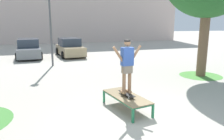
{
  "coord_description": "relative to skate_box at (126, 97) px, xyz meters",
  "views": [
    {
      "loc": [
        -2.56,
        -5.2,
        2.74
      ],
      "look_at": [
        -0.09,
        2.5,
        1.0
      ],
      "focal_mm": 35.06,
      "sensor_mm": 36.0,
      "label": 1
    }
  ],
  "objects": [
    {
      "name": "skate_box",
      "position": [
        0.0,
        0.0,
        0.0
      ],
      "size": [
        1.09,
        2.01,
        0.46
      ],
      "color": "#237A4C",
      "rests_on": "ground"
    },
    {
      "name": "skater",
      "position": [
        0.0,
        -0.01,
        1.12
      ],
      "size": [
        1.0,
        0.32,
        1.69
      ],
      "color": "#8E6647",
      "rests_on": "skateboard"
    },
    {
      "name": "grass_patch_near_right",
      "position": [
        5.47,
        3.12,
        -0.41
      ],
      "size": [
        2.18,
        2.18,
        0.01
      ],
      "primitive_type": "cylinder",
      "color": "#519342",
      "rests_on": "ground"
    },
    {
      "name": "light_post",
      "position": [
        -1.86,
        8.4,
        3.41
      ],
      "size": [
        0.36,
        0.36,
        5.83
      ],
      "color": "#4C4C51",
      "rests_on": "ground"
    },
    {
      "name": "ground_plane",
      "position": [
        0.09,
        -1.0,
        -0.41
      ],
      "size": [
        120.0,
        120.0,
        0.0
      ],
      "primitive_type": "plane",
      "color": "#B2AA9E"
    },
    {
      "name": "skateboard",
      "position": [
        0.0,
        -0.01,
        0.12
      ],
      "size": [
        0.3,
        0.82,
        0.09
      ],
      "color": "black",
      "rests_on": "skate_box"
    },
    {
      "name": "car_grey",
      "position": [
        -3.49,
        12.51,
        0.28
      ],
      "size": [
        2.07,
        4.28,
        1.5
      ],
      "color": "slate",
      "rests_on": "ground"
    },
    {
      "name": "car_tan",
      "position": [
        -0.22,
        12.44,
        0.28
      ],
      "size": [
        2.21,
        4.34,
        1.5
      ],
      "color": "tan",
      "rests_on": "ground"
    }
  ]
}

